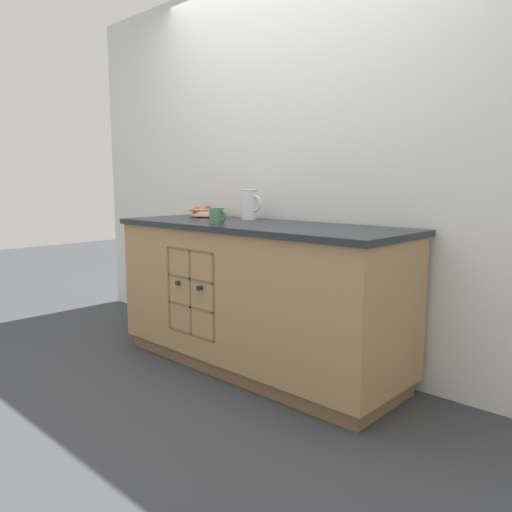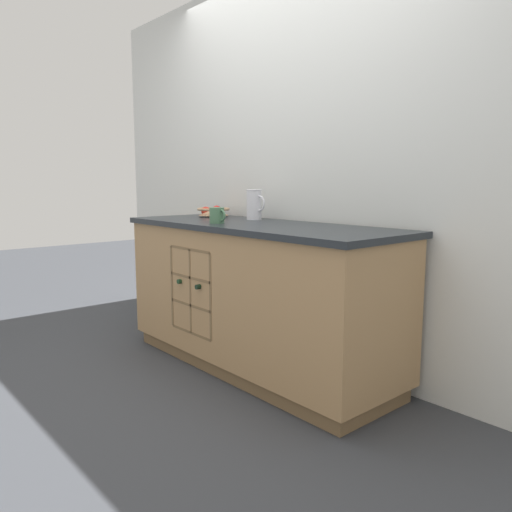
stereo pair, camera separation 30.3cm
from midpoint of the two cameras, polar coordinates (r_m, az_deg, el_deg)
The scene contains 6 objects.
ground_plane at distance 3.21m, azimuth -2.77°, elevation -12.59°, with size 14.00×14.00×0.00m, color #383A3F.
back_wall at distance 3.28m, azimuth 2.06°, elevation 10.59°, with size 4.40×0.06×2.55m, color silver.
kitchen_island at distance 3.07m, azimuth -2.89°, elevation -4.57°, with size 1.93×0.69×0.91m.
fruit_bowl at distance 3.60m, azimuth -8.30°, elevation 5.08°, with size 0.23×0.23×0.08m.
white_pitcher at distance 3.31m, azimuth -3.36°, elevation 5.95°, with size 0.16×0.10×0.20m.
ceramic_mug at distance 3.00m, azimuth -7.37°, elevation 4.58°, with size 0.13×0.09×0.10m.
Camera 1 is at (2.06, -2.18, 1.15)m, focal length 35.00 mm.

